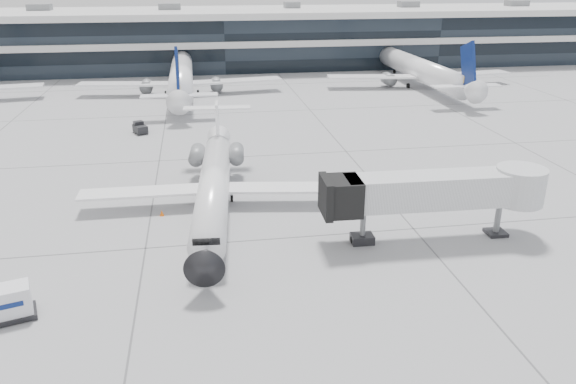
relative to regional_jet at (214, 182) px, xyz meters
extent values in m
plane|color=#98989B|center=(4.77, -6.80, -2.17)|extent=(220.00, 220.00, 0.00)
cube|color=black|center=(4.77, 75.20, 2.83)|extent=(170.00, 22.00, 10.00)
cylinder|color=white|center=(-0.06, -0.80, -0.07)|extent=(4.23, 22.09, 2.47)
cone|color=black|center=(-1.05, -13.02, -0.07)|extent=(2.67, 2.75, 2.47)
cone|color=white|center=(0.94, 11.61, 0.21)|extent=(2.58, 3.11, 2.35)
cube|color=white|center=(-5.92, 0.59, -0.71)|extent=(10.09, 2.49, 0.20)
cube|color=white|center=(5.94, -0.36, -0.71)|extent=(10.31, 3.86, 0.20)
cylinder|color=slate|center=(-1.28, 6.83, 0.30)|extent=(1.62, 3.21, 1.37)
cylinder|color=slate|center=(2.36, 6.54, 0.30)|extent=(1.62, 3.21, 1.37)
cube|color=white|center=(0.89, 11.06, 2.13)|extent=(0.45, 2.39, 4.12)
cube|color=white|center=(0.92, 11.43, 3.59)|extent=(6.69, 1.99, 0.15)
cylinder|color=black|center=(-0.76, -9.46, -1.92)|extent=(0.21, 0.52, 0.51)
cylinder|color=black|center=(-1.29, 1.14, -1.88)|extent=(0.27, 0.60, 0.59)
cylinder|color=black|center=(1.45, 0.92, -1.88)|extent=(0.27, 0.60, 0.59)
cube|color=#AAADAE|center=(15.13, -8.57, 1.66)|extent=(12.56, 2.84, 2.32)
cube|color=black|center=(8.70, -8.39, 1.58)|extent=(2.40, 2.92, 2.50)
cylinder|color=slate|center=(10.22, -8.43, -0.92)|extent=(0.39, 0.39, 2.50)
cube|color=black|center=(10.22, -8.43, -1.86)|extent=(1.64, 1.29, 0.62)
cylinder|color=slate|center=(20.48, -8.71, -0.83)|extent=(0.45, 0.45, 2.68)
cylinder|color=#AAADAE|center=(21.82, -8.75, 1.66)|extent=(3.57, 3.57, 2.68)
cube|color=black|center=(-11.96, -14.34, -1.99)|extent=(2.76, 2.34, 0.29)
cube|color=silver|center=(-11.96, -14.34, -1.02)|extent=(2.41, 2.06, 1.64)
cone|color=orange|center=(-4.32, -1.16, -1.92)|extent=(0.32, 0.32, 0.49)
cube|color=orange|center=(-4.32, -1.16, -2.16)|extent=(0.41, 0.41, 0.03)
cube|color=black|center=(-7.97, 24.51, -1.63)|extent=(2.02, 2.50, 0.89)
cube|color=black|center=(-8.17, 24.96, -1.04)|extent=(1.34, 1.24, 0.49)
cylinder|color=black|center=(-8.78, 25.02, -1.96)|extent=(0.33, 0.47, 0.43)
cylinder|color=black|center=(-7.78, 25.45, -1.96)|extent=(0.33, 0.47, 0.43)
cylinder|color=black|center=(-8.17, 23.57, -1.96)|extent=(0.33, 0.47, 0.43)
cylinder|color=black|center=(-7.17, 23.99, -1.96)|extent=(0.33, 0.47, 0.43)
camera|label=1|loc=(-1.01, -43.57, 16.17)|focal=35.00mm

